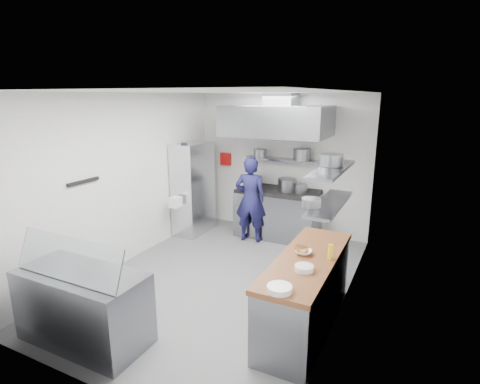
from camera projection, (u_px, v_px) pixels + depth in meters
The scene contains 36 objects.
floor at pixel (223, 279), 5.79m from camera, with size 5.00×5.00×0.00m, color #5A5A5C.
ceiling at pixel (221, 92), 5.09m from camera, with size 5.00×5.00×0.00m, color silver.
wall_back at pixel (281, 164), 7.61m from camera, with size 3.60×0.02×2.80m, color white.
wall_front at pixel (84, 255), 3.27m from camera, with size 3.60×0.02×2.80m, color white.
wall_left at pixel (127, 179), 6.21m from camera, with size 5.00×0.02×2.80m, color white.
wall_right at pixel (348, 207), 4.67m from camera, with size 5.00×0.02×2.80m, color white.
gas_range at pixel (278, 214), 7.46m from camera, with size 1.60×0.80×0.90m, color gray.
cooktop at pixel (278, 191), 7.34m from camera, with size 1.57×0.78×0.06m, color black.
stock_pot_left at pixel (255, 181), 7.62m from camera, with size 0.29×0.29×0.20m, color slate.
stock_pot_mid at pixel (287, 185), 7.23m from camera, with size 0.37×0.37×0.24m, color slate.
stock_pot_right at pixel (301, 189), 7.09m from camera, with size 0.25×0.25×0.16m, color slate.
over_range_shelf at pixel (283, 160), 7.40m from camera, with size 1.60×0.30×0.04m, color gray.
shelf_pot_a at pixel (260, 154), 7.42m from camera, with size 0.26×0.26×0.18m, color slate.
shelf_pot_b at pixel (302, 155), 7.18m from camera, with size 0.33×0.33×0.22m, color slate.
extractor_hood at pixel (277, 121), 6.84m from camera, with size 1.90×1.15×0.55m, color gray.
hood_duct at pixel (282, 99), 6.94m from camera, with size 0.55×0.55×0.24m, color slate.
red_firebox at pixel (226, 159), 8.09m from camera, with size 0.22×0.10×0.26m, color #B8100E.
chef at pixel (250, 200), 7.13m from camera, with size 0.60×0.40×1.65m, color #171745.
wire_rack at pixel (193, 188), 7.57m from camera, with size 0.50×0.90×1.85m, color silver.
rack_bin_a at pixel (175, 202), 7.06m from camera, with size 0.17×0.21×0.19m, color white.
rack_bin_b at pixel (187, 172), 7.31m from camera, with size 0.16×0.20×0.18m, color yellow.
rack_jar at pixel (184, 148), 7.04m from camera, with size 0.12×0.12×0.18m, color black.
knife_strip at pixel (83, 182), 5.38m from camera, with size 0.04×0.55×0.05m, color black.
prep_counter_base at pixel (306, 294), 4.53m from camera, with size 0.62×2.00×0.84m, color gray.
prep_counter_top at pixel (307, 260), 4.42m from camera, with size 0.65×2.04×0.06m, color brown.
plate_stack_a at pixel (280, 289), 3.63m from camera, with size 0.25×0.25×0.06m, color white.
plate_stack_b at pixel (304, 268), 4.07m from camera, with size 0.21×0.21×0.06m, color white.
copper_pan at pixel (301, 249), 4.57m from camera, with size 0.16×0.16×0.06m, color #D17F3B.
squeeze_bottle at pixel (330, 252), 4.35m from camera, with size 0.06×0.06×0.18m, color yellow.
mixing_bowl at pixel (303, 252), 4.49m from camera, with size 0.20×0.20×0.05m, color white.
wall_shelf_lower at pixel (330, 204), 4.45m from camera, with size 0.30×1.30×0.04m, color gray.
wall_shelf_upper at pixel (332, 169), 4.35m from camera, with size 0.30×1.30×0.04m, color gray.
shelf_pot_c at pixel (311, 203), 4.25m from camera, with size 0.22×0.22×0.10m, color slate.
shelf_pot_d at pixel (331, 160), 4.44m from camera, with size 0.29×0.29×0.14m, color slate.
display_case at pixel (84, 307), 4.25m from camera, with size 1.50×0.70×0.85m, color gray.
display_glass at pixel (68, 258), 3.98m from camera, with size 1.47×0.02×0.45m, color silver.
Camera 1 is at (2.56, -4.61, 2.75)m, focal length 28.00 mm.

